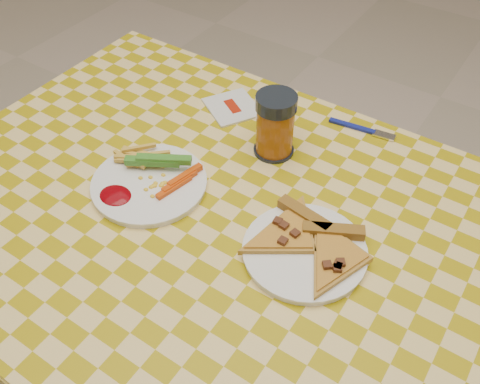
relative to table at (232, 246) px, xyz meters
name	(u,v)px	position (x,y,z in m)	size (l,w,h in m)	color
table	(232,246)	(0.00, 0.00, 0.00)	(1.28, 0.88, 0.76)	white
plate_left	(149,184)	(-0.19, -0.01, 0.08)	(0.22, 0.22, 0.01)	white
plate_right	(304,252)	(0.15, 0.01, 0.08)	(0.22, 0.22, 0.01)	white
fries_veggies	(151,172)	(-0.20, 0.00, 0.10)	(0.20, 0.18, 0.04)	#EEC34B
pizza_slices	(311,242)	(0.15, 0.02, 0.09)	(0.28, 0.25, 0.02)	gold
drink_glass	(275,125)	(-0.04, 0.22, 0.14)	(0.09, 0.09, 0.14)	black
napkin	(232,107)	(-0.20, 0.29, 0.08)	(0.16, 0.15, 0.01)	silver
fork	(363,129)	(0.09, 0.39, 0.08)	(0.15, 0.04, 0.01)	navy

